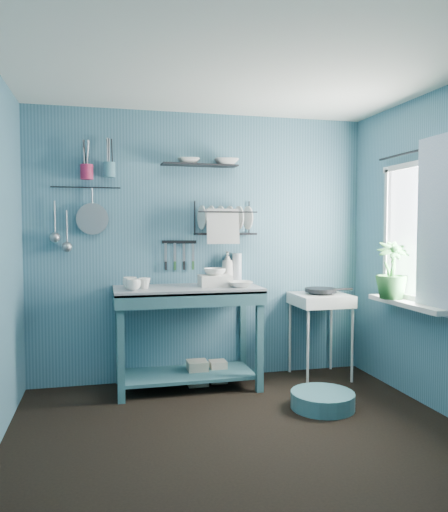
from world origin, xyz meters
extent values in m
plane|color=black|center=(0.00, 0.00, 0.00)|extent=(3.20, 3.20, 0.00)
plane|color=silver|center=(0.00, 0.00, 2.50)|extent=(3.20, 3.20, 0.00)
plane|color=#3B6679|center=(0.00, 1.50, 1.25)|extent=(3.20, 0.00, 3.20)
plane|color=#3B6679|center=(0.00, -1.50, 1.25)|extent=(3.20, 0.00, 3.20)
cube|color=#305E66|center=(-0.20, 1.23, 0.45)|extent=(1.39, 0.88, 0.91)
imported|color=white|center=(-0.68, 1.07, 0.96)|extent=(0.12, 0.12, 0.10)
imported|color=white|center=(-0.58, 1.17, 0.96)|extent=(0.14, 0.14, 0.09)
imported|color=white|center=(-0.70, 1.23, 0.96)|extent=(0.17, 0.17, 0.10)
cube|color=silver|center=(0.05, 1.21, 0.96)|extent=(0.28, 0.22, 0.10)
imported|color=white|center=(0.05, 1.21, 1.04)|extent=(0.20, 0.19, 0.06)
imported|color=silver|center=(0.22, 1.43, 1.06)|extent=(0.12, 0.12, 0.30)
cylinder|color=#B0BAC4|center=(0.32, 1.45, 1.05)|extent=(0.09, 0.09, 0.28)
imported|color=white|center=(0.25, 1.08, 0.94)|extent=(0.22, 0.22, 0.05)
cube|color=silver|center=(1.09, 1.24, 0.40)|extent=(0.55, 0.55, 0.80)
cylinder|color=black|center=(1.09, 1.24, 0.84)|extent=(0.30, 0.30, 0.03)
cube|color=black|center=(-0.23, 1.47, 1.30)|extent=(0.32, 0.08, 0.03)
cube|color=black|center=(0.19, 1.37, 1.53)|extent=(0.56, 0.28, 0.32)
cube|color=black|center=(-0.05, 1.40, 2.01)|extent=(0.71, 0.22, 0.01)
imported|color=white|center=(-0.15, 1.40, 2.02)|extent=(0.22, 0.22, 0.05)
imported|color=white|center=(0.21, 1.40, 2.03)|extent=(0.25, 0.25, 0.06)
cylinder|color=#A51E44|center=(-1.05, 1.42, 1.92)|extent=(0.11, 0.11, 0.13)
cylinder|color=#3D7180|center=(-0.86, 1.42, 1.94)|extent=(0.11, 0.11, 0.13)
cylinder|color=gray|center=(-1.01, 1.45, 1.51)|extent=(0.28, 0.03, 0.28)
cylinder|color=gray|center=(-1.32, 1.46, 1.52)|extent=(0.01, 0.01, 0.30)
cylinder|color=gray|center=(-1.23, 1.46, 1.43)|extent=(0.01, 0.01, 0.30)
cylinder|color=black|center=(-1.06, 1.47, 1.79)|extent=(0.60, 0.01, 0.01)
plane|color=white|center=(1.59, 0.45, 1.40)|extent=(0.00, 1.10, 1.10)
cube|color=silver|center=(1.50, 0.45, 0.81)|extent=(0.16, 0.95, 0.04)
plane|color=silver|center=(1.52, 0.15, 1.45)|extent=(0.00, 1.35, 1.35)
cylinder|color=black|center=(1.54, 0.45, 2.05)|extent=(0.02, 1.05, 0.02)
imported|color=#2C6E2F|center=(1.46, 0.63, 1.07)|extent=(0.32, 0.32, 0.49)
cube|color=tan|center=(-0.10, 1.28, 0.11)|extent=(0.18, 0.18, 0.22)
cube|color=tan|center=(0.10, 1.31, 0.10)|extent=(0.15, 0.15, 0.20)
cylinder|color=teal|center=(0.76, 0.46, 0.07)|extent=(0.51, 0.51, 0.13)
camera|label=1|loc=(-0.92, -3.13, 1.43)|focal=35.00mm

